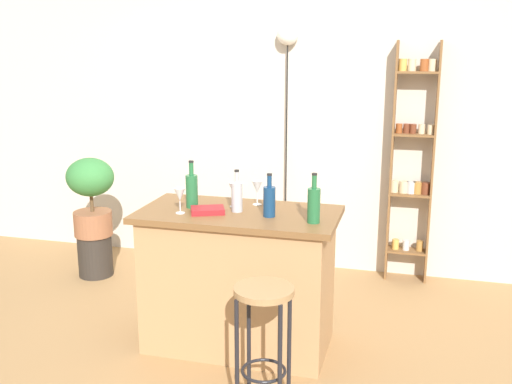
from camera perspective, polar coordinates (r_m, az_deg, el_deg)
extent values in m
plane|color=#A37A4C|center=(3.95, -2.89, -16.18)|extent=(12.00, 12.00, 0.00)
cube|color=beige|center=(5.34, 3.42, 7.63)|extent=(6.40, 0.10, 2.80)
cube|color=tan|center=(4.01, -1.64, -8.57)|extent=(1.19, 0.62, 0.89)
cube|color=brown|center=(3.86, -1.69, -2.15)|extent=(1.29, 0.67, 0.04)
cylinder|color=black|center=(3.31, -1.83, -15.71)|extent=(0.02, 0.02, 0.69)
cylinder|color=black|center=(3.25, 2.29, -16.23)|extent=(0.02, 0.02, 0.69)
cylinder|color=black|center=(3.50, -0.69, -13.89)|extent=(0.02, 0.02, 0.69)
cylinder|color=black|center=(3.46, 3.18, -14.34)|extent=(0.02, 0.02, 0.69)
torus|color=black|center=(3.43, 0.73, -16.67)|extent=(0.25, 0.25, 0.02)
cylinder|color=#A87F51|center=(3.22, 0.76, -9.38)|extent=(0.33, 0.33, 0.03)
cube|color=brown|center=(5.14, 12.79, 2.65)|extent=(0.02, 0.16, 2.01)
cube|color=brown|center=(5.14, 16.49, 2.42)|extent=(0.02, 0.16, 2.01)
cube|color=brown|center=(5.33, 14.15, -5.45)|extent=(0.31, 0.16, 0.02)
cylinder|color=gold|center=(5.32, 13.15, -4.85)|extent=(0.06, 0.06, 0.09)
cylinder|color=silver|center=(5.31, 14.10, -4.92)|extent=(0.06, 0.06, 0.09)
cylinder|color=#AD7A38|center=(5.32, 15.33, -4.96)|extent=(0.06, 0.06, 0.09)
cube|color=brown|center=(5.19, 14.48, -0.19)|extent=(0.31, 0.16, 0.02)
cylinder|color=beige|center=(5.19, 13.03, 0.54)|extent=(0.07, 0.07, 0.10)
cylinder|color=beige|center=(5.18, 13.90, 0.47)|extent=(0.07, 0.07, 0.10)
cylinder|color=silver|center=(5.17, 14.57, 0.42)|extent=(0.07, 0.07, 0.10)
cylinder|color=#AD7A38|center=(5.17, 15.13, 0.39)|extent=(0.07, 0.07, 0.10)
cylinder|color=brown|center=(5.17, 15.86, 0.34)|extent=(0.07, 0.07, 0.10)
cube|color=brown|center=(5.10, 14.81, 5.31)|extent=(0.31, 0.16, 0.02)
cylinder|color=#994C23|center=(5.09, 13.47, 5.92)|extent=(0.05, 0.05, 0.08)
cylinder|color=brown|center=(5.10, 14.15, 5.89)|extent=(0.05, 0.05, 0.08)
cylinder|color=brown|center=(5.10, 14.74, 5.85)|extent=(0.05, 0.05, 0.08)
cylinder|color=beige|center=(5.10, 15.50, 5.80)|extent=(0.05, 0.05, 0.08)
cylinder|color=beige|center=(5.09, 16.33, 5.73)|extent=(0.05, 0.05, 0.08)
cube|color=brown|center=(5.05, 15.17, 10.96)|extent=(0.31, 0.16, 0.02)
cylinder|color=gold|center=(5.06, 13.81, 11.69)|extent=(0.07, 0.07, 0.10)
cylinder|color=beige|center=(5.05, 14.64, 11.64)|extent=(0.07, 0.07, 0.10)
cylinder|color=#994C23|center=(5.05, 15.74, 11.57)|extent=(0.07, 0.07, 0.10)
cylinder|color=beige|center=(5.05, 16.47, 11.53)|extent=(0.07, 0.07, 0.10)
cylinder|color=#2D2823|center=(5.45, -15.07, -5.82)|extent=(0.30, 0.30, 0.37)
cylinder|color=#935B3D|center=(5.37, -15.26, -2.89)|extent=(0.33, 0.33, 0.21)
cylinder|color=brown|center=(5.32, -15.39, -0.98)|extent=(0.03, 0.03, 0.16)
ellipsoid|color=#387F3D|center=(5.27, -15.54, 1.38)|extent=(0.41, 0.37, 0.33)
cylinder|color=navy|center=(3.71, 1.28, -0.94)|extent=(0.08, 0.08, 0.19)
cylinder|color=navy|center=(3.68, 1.29, 1.03)|extent=(0.03, 0.03, 0.07)
cylinder|color=black|center=(3.67, 1.29, 1.68)|extent=(0.03, 0.03, 0.01)
cylinder|color=#236638|center=(3.60, 5.53, -1.31)|extent=(0.08, 0.08, 0.21)
cylinder|color=#236638|center=(3.56, 5.58, 0.97)|extent=(0.03, 0.03, 0.08)
cylinder|color=black|center=(3.55, 5.60, 1.71)|extent=(0.03, 0.03, 0.01)
cylinder|color=#B2B2B7|center=(3.83, -1.83, -0.50)|extent=(0.07, 0.07, 0.19)
cylinder|color=#B2B2B7|center=(3.80, -1.85, 1.41)|extent=(0.03, 0.03, 0.07)
cylinder|color=black|center=(3.79, -1.85, 2.04)|extent=(0.03, 0.03, 0.01)
cylinder|color=#236638|center=(3.94, -6.13, 0.06)|extent=(0.08, 0.08, 0.22)
cylinder|color=#236638|center=(3.91, -6.19, 2.21)|extent=(0.03, 0.03, 0.08)
cylinder|color=black|center=(3.90, -6.21, 2.90)|extent=(0.03, 0.03, 0.01)
cylinder|color=silver|center=(3.84, -7.23, -1.99)|extent=(0.06, 0.06, 0.00)
cylinder|color=silver|center=(3.83, -7.24, -1.42)|extent=(0.01, 0.01, 0.07)
cone|color=silver|center=(3.81, -7.28, -0.26)|extent=(0.07, 0.07, 0.08)
cylinder|color=silver|center=(4.01, 0.12, -1.19)|extent=(0.06, 0.06, 0.00)
cylinder|color=silver|center=(4.00, 0.12, -0.64)|extent=(0.01, 0.01, 0.07)
cone|color=silver|center=(3.98, 0.12, 0.47)|extent=(0.07, 0.07, 0.08)
cylinder|color=silver|center=(3.96, -2.09, -1.38)|extent=(0.06, 0.06, 0.00)
cylinder|color=silver|center=(3.95, -2.10, -0.83)|extent=(0.01, 0.01, 0.07)
cone|color=silver|center=(3.93, -2.11, 0.30)|extent=(0.07, 0.07, 0.08)
cube|color=maroon|center=(3.82, -4.63, -1.75)|extent=(0.25, 0.22, 0.03)
cylinder|color=black|center=(5.29, 2.90, 3.54)|extent=(0.01, 0.01, 2.06)
sphere|color=white|center=(5.20, 3.04, 14.78)|extent=(0.18, 0.18, 0.18)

